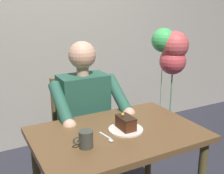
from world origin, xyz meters
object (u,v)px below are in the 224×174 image
Objects in this scene: seated_person at (88,120)px; balloon_display at (170,57)px; chair at (80,127)px; cake_slice at (126,123)px; coffee_cup at (86,139)px; dessert_spoon at (108,138)px; dining_table at (117,146)px.

balloon_display is at bearing -168.11° from seated_person.
seated_person is 0.96× the size of balloon_display.
chair is 0.69m from cake_slice.
coffee_cup is 0.16m from dessert_spoon.
coffee_cup is at bearing 15.08° from cake_slice.
seated_person is at bearing 90.00° from chair.
chair is at bearing 1.06° from balloon_display.
balloon_display reaches higher than chair.
coffee_cup reaches higher than dessert_spoon.
cake_slice is at bearing -164.92° from coffee_cup.
chair is 8.08× the size of coffee_cup.
seated_person is 10.79× the size of coffee_cup.
balloon_display reaches higher than cake_slice.
chair reaches higher than coffee_cup.
coffee_cup is (0.24, 0.53, 0.14)m from seated_person.
seated_person reaches higher than dining_table.
dining_table is 1.18m from balloon_display.
seated_person is 0.60m from coffee_cup.
chair is 6.96× the size of cake_slice.
cake_slice is (-0.05, 0.46, 0.14)m from seated_person.
chair is at bearing -108.85° from coffee_cup.
balloon_display is (-0.91, -0.19, 0.37)m from seated_person.
coffee_cup is at bearing 32.16° from balloon_display.
dessert_spoon is 1.26m from balloon_display.
seated_person reaches higher than dessert_spoon.
balloon_display reaches higher than dining_table.
cake_slice is at bearing 171.81° from dining_table.
cake_slice is 0.16m from dessert_spoon.
chair is at bearing -97.80° from dessert_spoon.
dining_table is 0.15m from dessert_spoon.
balloon_display is (-1.01, -0.70, 0.27)m from dessert_spoon.
seated_person is 0.48m from cake_slice.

